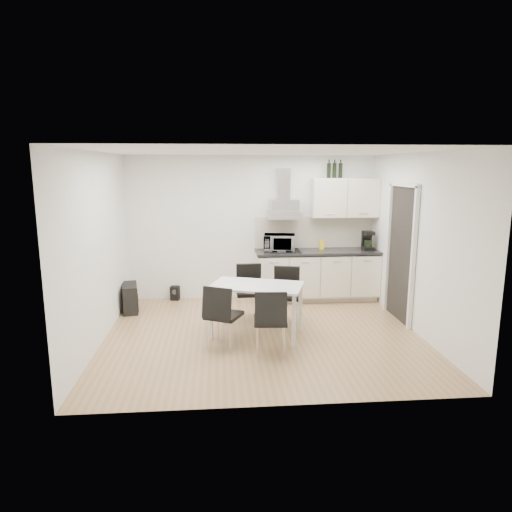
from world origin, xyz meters
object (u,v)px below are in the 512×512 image
at_px(chair_near_right, 270,321).
at_px(guitar_amp, 130,298).
at_px(dining_table, 257,291).
at_px(kitchenette, 318,255).
at_px(floor_speaker, 175,293).
at_px(chair_far_right, 286,297).
at_px(chair_near_left, 224,316).
at_px(chair_far_left, 250,293).

distance_m(chair_near_right, guitar_amp, 2.90).
xyz_separation_m(dining_table, guitar_amp, (-2.03, 1.26, -0.42)).
bearing_deg(dining_table, kitchenette, 71.63).
bearing_deg(floor_speaker, chair_far_right, -27.47).
relative_size(chair_far_right, chair_near_right, 1.00).
relative_size(dining_table, chair_near_right, 1.64).
bearing_deg(chair_far_right, kitchenette, -108.67).
bearing_deg(chair_near_left, kitchenette, 77.35).
height_order(chair_far_right, chair_near_right, same).
xyz_separation_m(chair_far_right, chair_near_left, (-0.96, -0.85, 0.00)).
bearing_deg(guitar_amp, chair_near_right, -53.54).
height_order(dining_table, chair_near_left, chair_near_left).
bearing_deg(chair_far_right, chair_near_right, 84.25).
bearing_deg(dining_table, guitar_amp, 166.35).
relative_size(kitchenette, guitar_amp, 4.23).
bearing_deg(guitar_amp, chair_far_left, -28.18).
relative_size(guitar_amp, floor_speaker, 2.33).
distance_m(kitchenette, chair_near_right, 2.69).
xyz_separation_m(chair_far_left, chair_near_right, (0.17, -1.35, 0.00)).
height_order(chair_far_left, chair_near_left, same).
bearing_deg(chair_far_right, dining_table, 53.52).
height_order(kitchenette, chair_near_right, kitchenette).
height_order(chair_far_right, floor_speaker, chair_far_right).
distance_m(guitar_amp, floor_speaker, 0.93).
relative_size(chair_far_left, guitar_amp, 1.48).
bearing_deg(chair_near_right, chair_far_left, 101.27).
height_order(kitchenette, floor_speaker, kitchenette).
bearing_deg(chair_far_right, floor_speaker, -25.96).
bearing_deg(kitchenette, dining_table, -126.59).
distance_m(chair_far_right, floor_speaker, 2.35).
xyz_separation_m(chair_far_left, chair_near_left, (-0.42, -1.09, 0.00)).
xyz_separation_m(chair_far_left, floor_speaker, (-1.29, 1.22, -0.31)).
relative_size(chair_far_left, chair_near_left, 1.00).
bearing_deg(kitchenette, floor_speaker, 176.37).
distance_m(dining_table, chair_near_right, 0.73).
height_order(chair_far_left, floor_speaker, chair_far_left).
bearing_deg(chair_near_right, chair_far_right, 75.76).
xyz_separation_m(chair_far_right, floor_speaker, (-1.82, 1.46, -0.31)).
relative_size(chair_far_right, chair_near_left, 1.00).
relative_size(kitchenette, floor_speaker, 9.87).
relative_size(dining_table, chair_far_left, 1.64).
bearing_deg(chair_near_left, dining_table, 68.43).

